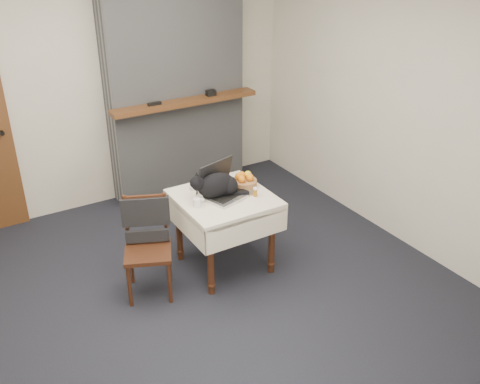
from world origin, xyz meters
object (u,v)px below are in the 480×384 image
object	(u,v)px
laptop	(223,187)
cream_jar	(197,203)
pill_bottle	(255,192)
chair	(147,232)
cat	(217,185)
side_table	(224,208)
fruit_basket	(244,181)

from	to	relation	value
laptop	cream_jar	size ratio (longest dim) A/B	6.51
pill_bottle	chair	world-z (taller)	chair
cream_jar	pill_bottle	distance (m)	0.52
laptop	cat	bearing A→B (deg)	176.78
side_table	cat	size ratio (longest dim) A/B	1.59
pill_bottle	chair	size ratio (longest dim) A/B	0.09
cream_jar	chair	distance (m)	0.47
cream_jar	fruit_basket	bearing A→B (deg)	13.16
laptop	pill_bottle	xyz separation A→B (m)	(0.22, -0.17, -0.03)
cat	chair	xyz separation A→B (m)	(-0.64, 0.03, -0.27)
pill_bottle	chair	bearing A→B (deg)	168.58
cream_jar	fruit_basket	xyz separation A→B (m)	(0.53, 0.12, 0.01)
cat	cream_jar	bearing A→B (deg)	-155.16
cream_jar	fruit_basket	size ratio (longest dim) A/B	0.32
cream_jar	fruit_basket	world-z (taller)	fruit_basket
cream_jar	side_table	bearing A→B (deg)	9.29
laptop	fruit_basket	xyz separation A→B (m)	(0.24, 0.04, -0.02)
cream_jar	fruit_basket	distance (m)	0.54
pill_bottle	fruit_basket	xyz separation A→B (m)	(0.02, 0.21, 0.01)
side_table	cream_jar	size ratio (longest dim) A/B	10.96
fruit_basket	side_table	bearing A→B (deg)	-162.68
cat	cream_jar	distance (m)	0.25
laptop	cream_jar	world-z (taller)	laptop
chair	fruit_basket	bearing A→B (deg)	24.66
side_table	chair	bearing A→B (deg)	175.61
cat	pill_bottle	distance (m)	0.33
laptop	side_table	bearing A→B (deg)	-120.02
side_table	cream_jar	distance (m)	0.32
cream_jar	pill_bottle	world-z (taller)	pill_bottle
laptop	chair	world-z (taller)	laptop
pill_bottle	fruit_basket	size ratio (longest dim) A/B	0.36
fruit_basket	chair	world-z (taller)	chair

